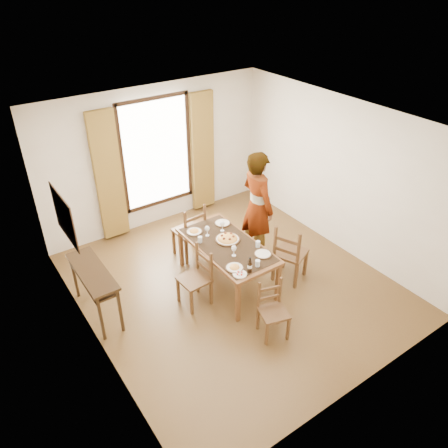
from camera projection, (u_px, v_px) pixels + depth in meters
ground at (232, 284)px, 7.15m from camera, size 5.00×5.00×0.00m
room_shell at (228, 198)px, 6.42m from camera, size 4.60×5.10×2.74m
console_table at (93, 277)px, 6.22m from camera, size 0.38×1.20×0.80m
dining_table at (227, 248)px, 6.83m from camera, size 0.88×1.75×0.76m
chair_west at (196, 279)px, 6.55m from camera, size 0.45×0.45×0.95m
chair_north at (190, 232)px, 7.56m from camera, size 0.50×0.50×1.05m
chair_south at (273, 312)px, 6.03m from camera, size 0.46×0.46×0.84m
chair_east at (290, 255)px, 7.01m from camera, size 0.61×0.61×1.05m
man at (257, 206)px, 7.34m from camera, size 0.74×0.51×1.97m
plate_sw at (235, 267)px, 6.26m from camera, size 0.27×0.27×0.05m
plate_se at (263, 253)px, 6.54m from camera, size 0.27×0.27×0.05m
plate_nw at (194, 231)px, 7.07m from camera, size 0.27×0.27×0.05m
plate_ne at (222, 222)px, 7.29m from camera, size 0.27×0.27×0.05m
pasta_platter at (228, 237)px, 6.86m from camera, size 0.40×0.40×0.10m
caprese_plate at (240, 273)px, 6.14m from camera, size 0.20×0.20×0.04m
wine_glass_a at (234, 251)px, 6.48m from camera, size 0.08×0.08×0.18m
wine_glass_b at (222, 226)px, 7.07m from camera, size 0.08×0.08×0.18m
wine_glass_c at (207, 231)px, 6.95m from camera, size 0.08×0.08×0.18m
tumbler_a at (258, 244)px, 6.70m from camera, size 0.07×0.07×0.10m
tumbler_b at (200, 239)px, 6.81m from camera, size 0.07×0.07×0.10m
tumbler_c at (258, 263)px, 6.29m from camera, size 0.07×0.07×0.10m
wine_bottle at (250, 265)px, 6.14m from camera, size 0.07×0.07×0.25m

